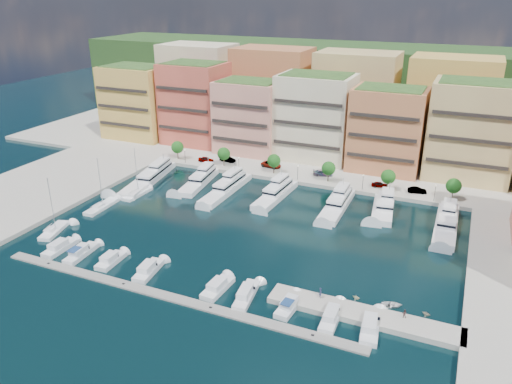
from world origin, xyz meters
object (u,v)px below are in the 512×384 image
(sailboat_1, at_px, (101,207))
(car_0, at_px, (206,159))
(car_3, at_px, (323,173))
(sailboat_0, at_px, (54,231))
(lamppost_1, at_px, (239,162))
(lamppost_0, at_px, (185,154))
(yacht_3, at_px, (276,193))
(tender_2, at_px, (392,305))
(car_2, at_px, (271,165))
(cruiser_9, at_px, (370,327))
(cruiser_1, at_px, (81,253))
(yacht_0, at_px, (151,176))
(lamppost_2, at_px, (298,170))
(sailboat_2, at_px, (137,194))
(yacht_6, at_px, (447,222))
(lamppost_3, at_px, (363,180))
(tree_2, at_px, (274,161))
(car_1, at_px, (228,159))
(cruiser_5, at_px, (218,288))
(tree_4, at_px, (388,177))
(person_0, at_px, (320,293))
(yacht_1, at_px, (200,180))
(tree_1, at_px, (224,154))
(yacht_4, at_px, (338,204))
(yacht_5, at_px, (384,207))
(person_1, at_px, (404,314))
(yacht_2, at_px, (228,187))
(tree_5, at_px, (454,186))
(tree_3, at_px, (329,168))
(tender_1, at_px, (356,297))
(cruiser_0, at_px, (60,248))
(car_4, at_px, (379,184))
(lamppost_4, at_px, (435,190))
(cruiser_2, at_px, (111,261))
(cruiser_7, at_px, (289,306))
(tender_3, at_px, (426,313))
(car_5, at_px, (417,190))
(cruiser_6, at_px, (246,295))
(cruiser_3, at_px, (149,270))

(sailboat_1, bearing_deg, car_0, 78.49)
(car_3, bearing_deg, sailboat_0, 124.41)
(lamppost_1, bearing_deg, lamppost_0, 180.00)
(yacht_3, bearing_deg, tender_2, -45.88)
(lamppost_1, xyz_separation_m, car_2, (7.45, 6.69, -1.98))
(cruiser_9, height_order, sailboat_0, sailboat_0)
(lamppost_0, relative_size, cruiser_1, 0.47)
(yacht_0, relative_size, car_0, 5.86)
(lamppost_2, xyz_separation_m, sailboat_2, (-35.39, -25.07, -3.52))
(yacht_6, bearing_deg, lamppost_3, 150.60)
(tree_2, bearing_deg, car_1, 167.54)
(cruiser_5, bearing_deg, cruiser_9, -0.03)
(yacht_6, bearing_deg, tree_4, 137.37)
(car_1, height_order, person_0, person_0)
(yacht_1, bearing_deg, sailboat_2, -128.37)
(sailboat_0, bearing_deg, lamppost_3, 41.08)
(yacht_0, distance_m, person_0, 71.40)
(tree_1, bearing_deg, lamppost_3, -3.13)
(tender_2, bearing_deg, yacht_4, 8.54)
(lamppost_1, distance_m, sailboat_0, 54.62)
(cruiser_5, distance_m, car_3, 61.81)
(yacht_0, relative_size, cruiser_9, 2.90)
(yacht_4, bearing_deg, yacht_5, 11.69)
(car_1, relative_size, person_1, 3.30)
(yacht_1, xyz_separation_m, yacht_2, (9.35, -1.61, 0.12))
(tender_2, bearing_deg, yacht_5, -6.87)
(tree_5, xyz_separation_m, cruiser_1, (-66.69, -58.12, -4.17))
(tree_3, relative_size, yacht_3, 0.28)
(tree_5, xyz_separation_m, tender_1, (-12.19, -50.68, -4.38))
(cruiser_0, bearing_deg, car_3, 58.60)
(yacht_6, relative_size, cruiser_5, 2.79)
(car_4, distance_m, person_1, 57.51)
(tree_3, bearing_deg, lamppost_1, -174.94)
(lamppost_4, distance_m, car_3, 31.22)
(lamppost_2, bearing_deg, person_0, -66.71)
(lamppost_0, bearing_deg, sailboat_0, -93.96)
(cruiser_1, xyz_separation_m, sailboat_0, (-12.77, 5.72, -0.26))
(person_0, bearing_deg, lamppost_2, -2.86)
(lamppost_1, relative_size, lamppost_3, 1.00)
(cruiser_2, height_order, cruiser_7, cruiser_7)
(cruiser_2, bearing_deg, car_0, 100.90)
(yacht_4, bearing_deg, tender_3, -55.71)
(sailboat_1, bearing_deg, lamppost_3, 32.09)
(lamppost_3, xyz_separation_m, car_5, (13.48, 3.36, -2.05))
(yacht_6, height_order, car_3, yacht_6)
(sailboat_2, bearing_deg, tender_1, -20.25)
(lamppost_3, relative_size, cruiser_2, 0.58)
(tender_2, bearing_deg, lamppost_1, 27.71)
(tree_5, xyz_separation_m, cruiser_6, (-29.89, -58.10, -4.20))
(cruiser_3, bearing_deg, car_5, 54.73)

